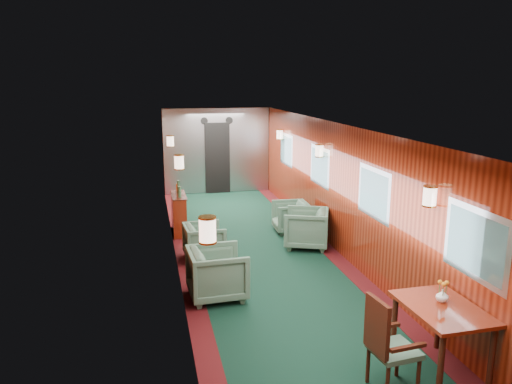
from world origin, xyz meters
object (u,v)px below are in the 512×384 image
dining_table (442,317)px  armchair_left_near (217,273)px  side_chair (386,341)px  credenza (179,213)px  armchair_left_far (205,241)px  armchair_right_far (291,217)px  armchair_right_near (306,228)px

dining_table → armchair_left_near: dining_table is taller
side_chair → credenza: 6.22m
armchair_left_far → armchair_right_far: armchair_right_far is taller
dining_table → side_chair: side_chair is taller
armchair_right_near → armchair_right_far: (-0.02, 1.01, -0.05)m
dining_table → side_chair: bearing=-168.4°
side_chair → dining_table: bearing=7.0°
armchair_left_far → armchair_right_near: 2.01m
armchair_left_near → dining_table: bearing=-142.7°
armchair_left_far → armchair_right_near: size_ratio=0.86×
armchair_left_near → armchair_right_near: 2.77m
credenza → armchair_right_near: credenza is taller
armchair_right_far → armchair_right_near: bearing=3.8°
side_chair → armchair_left_near: side_chair is taller
dining_table → armchair_left_far: dining_table is taller
dining_table → armchair_right_near: size_ratio=1.31×
armchair_left_near → armchair_right_far: bearing=-37.3°
credenza → armchair_right_far: 2.36m
armchair_left_near → armchair_right_far: size_ratio=1.16×
dining_table → armchair_left_near: size_ratio=1.29×
armchair_left_near → armchair_right_near: size_ratio=1.01×
armchair_left_far → armchair_right_near: (1.99, 0.22, 0.05)m
armchair_right_near → armchair_right_far: armchair_right_near is taller
armchair_left_far → armchair_right_far: size_ratio=0.99×
credenza → armchair_right_near: 2.74m
side_chair → armchair_left_near: (-1.37, 2.64, -0.18)m
armchair_left_far → armchair_right_far: bearing=-61.9°
credenza → armchair_right_near: size_ratio=1.35×
side_chair → armchair_right_near: (0.62, 4.55, -0.19)m
credenza → armchair_right_far: (2.32, -0.41, -0.10)m
dining_table → armchair_right_near: dining_table is taller
dining_table → side_chair: size_ratio=1.04×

